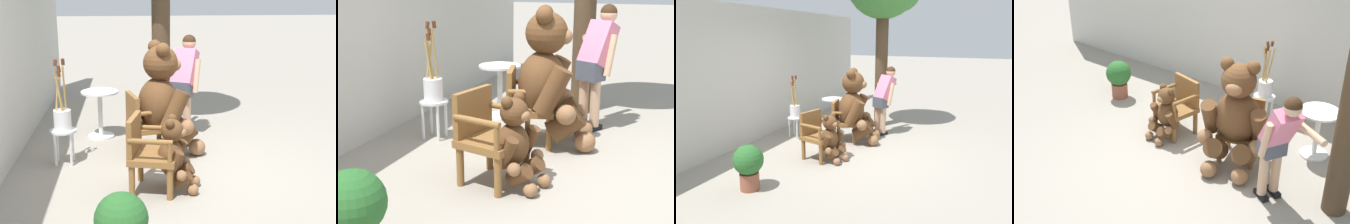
{
  "view_description": "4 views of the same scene",
  "coord_description": "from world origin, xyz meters",
  "views": [
    {
      "loc": [
        -5.49,
        0.81,
        2.26
      ],
      "look_at": [
        0.34,
        0.3,
        0.66
      ],
      "focal_mm": 50.0,
      "sensor_mm": 36.0,
      "label": 1
    },
    {
      "loc": [
        -4.31,
        -0.97,
        1.85
      ],
      "look_at": [
        -0.37,
        0.49,
        0.63
      ],
      "focal_mm": 50.0,
      "sensor_mm": 36.0,
      "label": 2
    },
    {
      "loc": [
        -5.59,
        -2.18,
        2.2
      ],
      "look_at": [
        0.19,
        0.41,
        0.72
      ],
      "focal_mm": 35.0,
      "sensor_mm": 36.0,
      "label": 3
    },
    {
      "loc": [
        3.3,
        -4.39,
        3.8
      ],
      "look_at": [
        -0.11,
        0.09,
        0.7
      ],
      "focal_mm": 50.0,
      "sensor_mm": 36.0,
      "label": 4
    }
  ],
  "objects": [
    {
      "name": "round_side_table",
      "position": [
        1.41,
        1.24,
        0.45
      ],
      "size": [
        0.56,
        0.56,
        0.72
      ],
      "color": "white",
      "rests_on": "ground"
    },
    {
      "name": "wooden_chair_left",
      "position": [
        -0.56,
        0.6,
        0.46
      ],
      "size": [
        0.67,
        0.64,
        0.86
      ],
      "color": "brown",
      "rests_on": "ground"
    },
    {
      "name": "potted_plant",
      "position": [
        -2.11,
        0.89,
        0.4
      ],
      "size": [
        0.44,
        0.44,
        0.68
      ],
      "color": "brown",
      "rests_on": "ground"
    },
    {
      "name": "person_visitor",
      "position": [
        1.41,
        -0.04,
        0.91
      ],
      "size": [
        0.85,
        0.49,
        1.53
      ],
      "color": "black",
      "rests_on": "ground"
    },
    {
      "name": "white_stool",
      "position": [
        0.34,
        1.66,
        0.36
      ],
      "size": [
        0.34,
        0.34,
        0.46
      ],
      "color": "silver",
      "rests_on": "ground"
    },
    {
      "name": "ground_plane",
      "position": [
        0.0,
        0.0,
        0.0
      ],
      "size": [
        60.0,
        60.0,
        0.0
      ],
      "primitive_type": "plane",
      "color": "gray"
    },
    {
      "name": "wooden_chair_right",
      "position": [
        0.56,
        0.6,
        0.46
      ],
      "size": [
        0.67,
        0.64,
        0.86
      ],
      "color": "brown",
      "rests_on": "ground"
    },
    {
      "name": "teddy_bear_large",
      "position": [
        0.6,
        0.33,
        0.76
      ],
      "size": [
        0.97,
        0.97,
        1.55
      ],
      "color": "brown",
      "rests_on": "ground"
    },
    {
      "name": "brush_bucket",
      "position": [
        0.34,
        1.66,
        0.65
      ],
      "size": [
        0.22,
        0.22,
        0.92
      ],
      "color": "white",
      "rests_on": "white_stool"
    },
    {
      "name": "teddy_bear_small",
      "position": [
        -0.59,
        0.31,
        0.42
      ],
      "size": [
        0.54,
        0.54,
        0.86
      ],
      "color": "brown",
      "rests_on": "ground"
    },
    {
      "name": "back_wall",
      "position": [
        0.0,
        2.4,
        1.4
      ],
      "size": [
        10.0,
        0.16,
        2.8
      ],
      "primitive_type": "cube",
      "color": "beige",
      "rests_on": "ground"
    }
  ]
}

